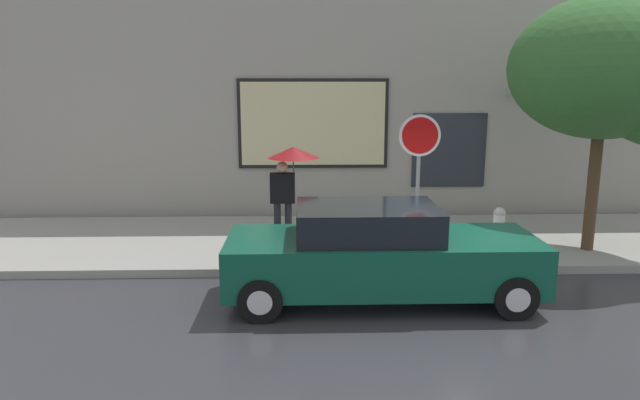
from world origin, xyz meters
name	(u,v)px	position (x,y,z in m)	size (l,w,h in m)	color
ground_plane	(421,297)	(0.00, 0.00, 0.00)	(60.00, 60.00, 0.00)	#333338
sidewalk	(392,241)	(0.00, 3.00, 0.07)	(20.00, 4.00, 0.15)	gray
building_facade	(379,76)	(-0.01, 5.50, 3.48)	(20.00, 0.67, 7.00)	#9E998E
parked_car	(379,254)	(-0.70, -0.09, 0.73)	(4.72, 1.80, 1.50)	#0F4C38
fire_hydrant	(499,228)	(1.93, 2.14, 0.55)	(0.30, 0.44, 0.82)	white
pedestrian_with_umbrella	(290,167)	(-2.11, 2.60, 1.70)	(1.00, 1.00, 1.95)	black
street_tree	(615,73)	(3.80, 1.94, 3.49)	(3.46, 2.94, 4.73)	#4C3823
stop_sign	(419,157)	(0.27, 1.84, 1.99)	(0.76, 0.10, 2.61)	gray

